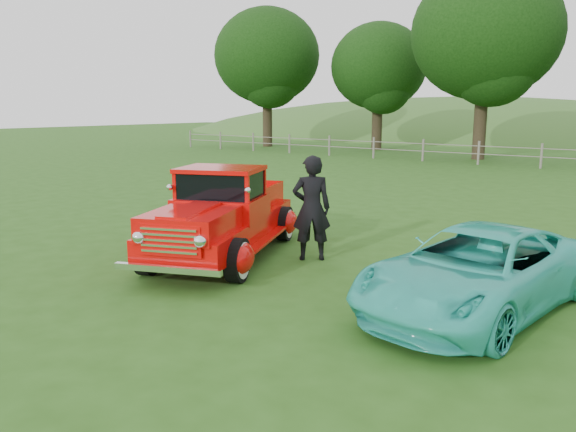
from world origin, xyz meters
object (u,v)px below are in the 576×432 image
Objects in this scene: tree_mid_west at (379,66)px; tree_near_west at (486,33)px; teal_sedan at (477,271)px; tree_far_west at (267,56)px; red_pickup at (223,217)px; man at (311,208)px.

tree_near_west is at bearing -20.56° from tree_mid_west.
teal_sedan is (15.88, -26.91, -4.95)m from tree_mid_west.
tree_near_west reaches higher than tree_mid_west.
tree_far_west is 2.28× the size of teal_sedan.
tree_mid_west is at bearing 14.04° from tree_far_west.
red_pickup is (18.86, -24.85, -5.69)m from tree_far_west.
tree_mid_west is at bearing 159.44° from tree_near_west.
teal_sedan is (5.02, -0.06, -0.19)m from red_pickup.
tree_near_west reaches higher than red_pickup.
tree_near_west reaches higher than tree_far_west.
tree_far_west is 31.97m from man.
man is at bearing -49.66° from tree_far_west.
tree_mid_west is at bearing 89.75° from red_pickup.
tree_far_west is 1.17× the size of tree_mid_west.
tree_far_west reaches higher than tree_mid_west.
tree_near_west is 2.39× the size of teal_sedan.
tree_mid_west is 31.64m from teal_sedan.
teal_sedan is at bearing -22.90° from red_pickup.
tree_near_west is at bearing -3.58° from tree_far_west.
tree_near_west is at bearing 74.56° from red_pickup.
man is at bearing 6.48° from red_pickup.
man is (12.39, -26.01, -4.54)m from tree_mid_west.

